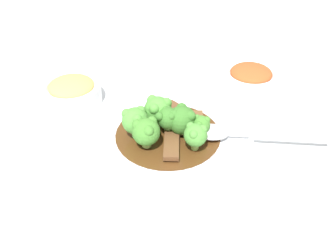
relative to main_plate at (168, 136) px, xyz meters
The scene contains 17 objects.
ground_plane 0.01m from the main_plate, ahead, with size 4.00×4.00×0.00m, color silver.
main_plate is the anchor object (origin of this frame).
beef_strip_0 0.04m from the main_plate, 28.52° to the left, with size 0.08×0.05×0.01m.
beef_strip_1 0.06m from the main_plate, 145.37° to the right, with size 0.05×0.06×0.01m.
beef_strip_2 0.06m from the main_plate, behind, with size 0.06×0.07×0.01m.
beef_strip_3 0.06m from the main_plate, 144.75° to the left, with size 0.06×0.05×0.01m.
broccoli_floret_0 0.07m from the main_plate, 103.25° to the left, with size 0.03×0.03×0.04m.
broccoli_floret_1 0.07m from the main_plate, 24.98° to the right, with size 0.05×0.05×0.06m.
broccoli_floret_2 0.04m from the main_plate, 33.58° to the right, with size 0.04×0.04×0.05m.
broccoli_floret_3 0.05m from the main_plate, 123.63° to the right, with size 0.05×0.05×0.06m.
broccoli_floret_4 0.07m from the main_plate, 61.34° to the right, with size 0.05×0.05×0.06m.
broccoli_floret_5 0.05m from the main_plate, 111.50° to the left, with size 0.05×0.05×0.05m.
broccoli_floret_6 0.07m from the main_plate, 66.66° to the left, with size 0.04×0.04×0.05m.
serving_spoon 0.10m from the main_plate, 104.92° to the left, with size 0.09×0.24×0.01m.
side_bowl_kimchi 0.25m from the main_plate, 154.12° to the left, with size 0.11×0.11×0.06m.
side_bowl_appetizer 0.24m from the main_plate, 102.89° to the right, with size 0.12×0.12×0.05m.
sauce_dish 0.21m from the main_plate, 50.32° to the left, with size 0.07×0.07×0.01m.
Camera 1 is at (0.52, 0.19, 0.46)m, focal length 42.00 mm.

